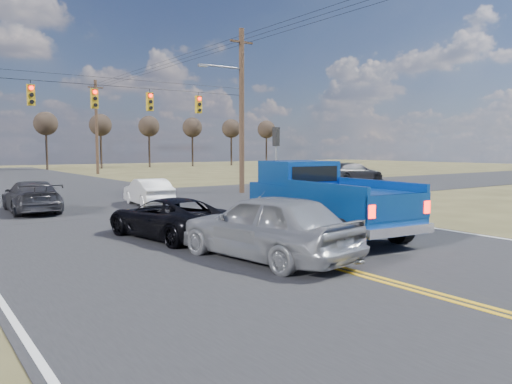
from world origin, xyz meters
TOP-DOWN VIEW (x-y plane):
  - ground at (0.00, 0.00)m, footprint 160.00×160.00m
  - road_main at (0.00, 10.00)m, footprint 14.00×120.00m
  - road_cross at (0.00, 18.00)m, footprint 120.00×12.00m
  - signal_gantry at (0.50, 17.79)m, footprint 19.60×4.83m
  - utility_poles at (0.00, 17.00)m, footprint 19.60×58.32m
  - treeline at (0.00, 26.96)m, footprint 87.00×117.80m
  - pickup_truck at (2.83, 4.03)m, footprint 2.99×6.48m
  - silver_suv at (-0.80, 2.21)m, footprint 2.79×5.28m
  - black_suv at (-1.46, 6.51)m, footprint 2.84×4.84m
  - white_car_queue at (1.56, 15.07)m, footprint 1.79×4.12m
  - dgrey_car_queue at (-3.63, 15.50)m, footprint 2.14×4.88m
  - cross_car_east_near at (15.82, 20.19)m, footprint 1.64×4.07m
  - cross_car_east_far at (22.45, 21.45)m, footprint 2.89×5.67m

SIDE VIEW (x-z plane):
  - ground at x=0.00m, z-range 0.00..0.00m
  - road_main at x=0.00m, z-range -0.01..0.01m
  - road_cross at x=0.00m, z-range -0.01..0.01m
  - black_suv at x=-1.46m, z-range 0.00..1.27m
  - cross_car_east_near at x=15.82m, z-range 0.00..1.31m
  - white_car_queue at x=1.56m, z-range 0.00..1.32m
  - dgrey_car_queue at x=-3.63m, z-range 0.00..1.40m
  - cross_car_east_far at x=22.45m, z-range 0.00..1.58m
  - silver_suv at x=-0.80m, z-range 0.00..1.71m
  - pickup_truck at x=2.83m, z-range -0.04..2.32m
  - signal_gantry at x=0.50m, z-range 0.06..10.06m
  - utility_poles at x=0.00m, z-range 0.23..10.23m
  - treeline at x=0.00m, z-range 2.00..9.40m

